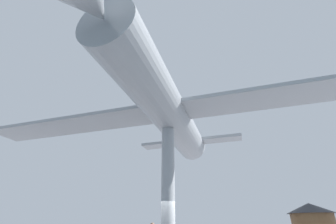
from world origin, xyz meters
The scene contains 2 objects.
support_pylon_central centered at (0.00, 0.00, 2.84)m, with size 0.57×0.57×5.68m.
suspended_airplane centered at (0.06, 0.27, 6.60)m, with size 21.13×13.56×2.82m.
Camera 1 is at (-0.77, 9.77, 1.64)m, focal length 24.00 mm.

